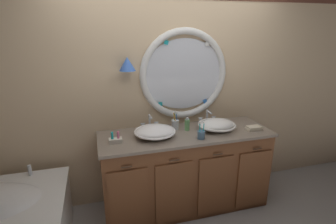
% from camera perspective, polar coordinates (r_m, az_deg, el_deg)
% --- Properties ---
extents(ground_plane, '(14.00, 14.00, 0.00)m').
position_cam_1_polar(ground_plane, '(3.09, 3.43, -22.20)').
color(ground_plane, gray).
extents(back_wall_assembly, '(6.40, 0.26, 2.60)m').
position_cam_1_polar(back_wall_assembly, '(3.00, 0.36, 4.97)').
color(back_wall_assembly, '#D6B78E').
rests_on(back_wall_assembly, ground_plane).
extents(vanity_counter, '(1.87, 0.66, 0.91)m').
position_cam_1_polar(vanity_counter, '(3.04, 3.76, -12.44)').
color(vanity_counter, brown).
rests_on(vanity_counter, ground_plane).
extents(sink_basin_left, '(0.43, 0.43, 0.12)m').
position_cam_1_polar(sink_basin_left, '(2.70, -2.89, -4.30)').
color(sink_basin_left, white).
rests_on(sink_basin_left, vanity_counter).
extents(sink_basin_right, '(0.42, 0.42, 0.13)m').
position_cam_1_polar(sink_basin_right, '(2.92, 10.65, -2.77)').
color(sink_basin_right, white).
rests_on(sink_basin_right, vanity_counter).
extents(faucet_set_left, '(0.21, 0.13, 0.17)m').
position_cam_1_polar(faucet_set_left, '(2.93, -4.03, -2.44)').
color(faucet_set_left, silver).
rests_on(faucet_set_left, vanity_counter).
extents(faucet_set_right, '(0.22, 0.14, 0.16)m').
position_cam_1_polar(faucet_set_right, '(3.14, 8.62, -1.23)').
color(faucet_set_right, silver).
rests_on(faucet_set_right, vanity_counter).
extents(toothbrush_holder_left, '(0.09, 0.09, 0.22)m').
position_cam_1_polar(toothbrush_holder_left, '(2.90, 1.59, -2.64)').
color(toothbrush_holder_left, silver).
rests_on(toothbrush_holder_left, vanity_counter).
extents(toothbrush_holder_right, '(0.08, 0.08, 0.19)m').
position_cam_1_polar(toothbrush_holder_right, '(2.68, 7.29, -4.86)').
color(toothbrush_holder_right, slate).
rests_on(toothbrush_holder_right, vanity_counter).
extents(soap_dispenser, '(0.05, 0.06, 0.15)m').
position_cam_1_polar(soap_dispenser, '(2.88, 4.21, -2.75)').
color(soap_dispenser, '#6BAD66').
rests_on(soap_dispenser, vanity_counter).
extents(folded_hand_towel, '(0.17, 0.10, 0.04)m').
position_cam_1_polar(folded_hand_towel, '(3.05, 18.29, -3.36)').
color(folded_hand_towel, beige).
rests_on(folded_hand_towel, vanity_counter).
extents(toiletry_basket, '(0.13, 0.08, 0.11)m').
position_cam_1_polar(toiletry_basket, '(2.64, -11.44, -5.95)').
color(toiletry_basket, beige).
rests_on(toiletry_basket, vanity_counter).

